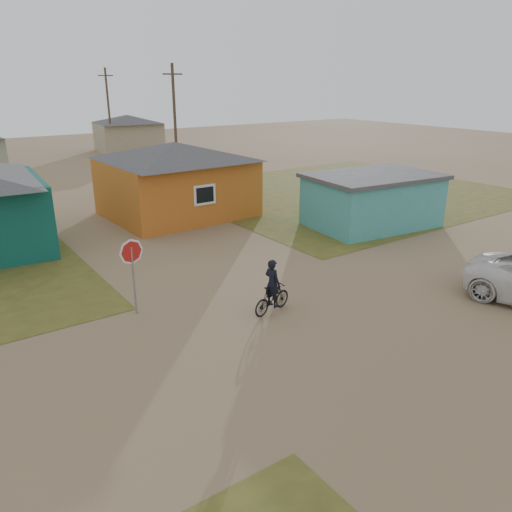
{
  "coord_description": "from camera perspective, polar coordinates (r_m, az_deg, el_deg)",
  "views": [
    {
      "loc": [
        -9.18,
        -10.1,
        6.98
      ],
      "look_at": [
        -0.01,
        3.0,
        1.3
      ],
      "focal_mm": 35.0,
      "sensor_mm": 36.0,
      "label": 1
    }
  ],
  "objects": [
    {
      "name": "stop_sign",
      "position": [
        15.61,
        -13.99,
        -0.38
      ],
      "size": [
        0.79,
        0.22,
        2.46
      ],
      "color": "gray",
      "rests_on": "ground"
    },
    {
      "name": "cyclist",
      "position": [
        15.67,
        1.86,
        -4.29
      ],
      "size": [
        1.63,
        0.75,
        1.77
      ],
      "color": "black",
      "rests_on": "ground"
    },
    {
      "name": "utility_pole_far",
      "position": [
        50.99,
        -16.46,
        15.61
      ],
      "size": [
        1.4,
        0.2,
        8.0
      ],
      "color": "#4A3A2C",
      "rests_on": "ground"
    },
    {
      "name": "house_beige_east",
      "position": [
        53.89,
        -14.38,
        13.52
      ],
      "size": [
        6.95,
        6.05,
        3.6
      ],
      "color": "gray",
      "rests_on": "ground"
    },
    {
      "name": "utility_pole_near",
      "position": [
        35.83,
        -9.23,
        14.77
      ],
      "size": [
        1.4,
        0.2,
        8.0
      ],
      "color": "#4A3A2C",
      "rests_on": "ground"
    },
    {
      "name": "grass_ne",
      "position": [
        33.46,
        9.97,
        7.24
      ],
      "size": [
        20.0,
        18.0,
        0.0
      ],
      "primitive_type": "cube",
      "color": "brown",
      "rests_on": "ground"
    },
    {
      "name": "shed_turquoise",
      "position": [
        25.62,
        13.13,
        6.27
      ],
      "size": [
        6.71,
        4.93,
        2.6
      ],
      "color": "teal",
      "rests_on": "ground"
    },
    {
      "name": "house_yellow",
      "position": [
        27.23,
        -9.08,
        8.79
      ],
      "size": [
        7.72,
        6.76,
        3.9
      ],
      "color": "#BD611D",
      "rests_on": "ground"
    },
    {
      "name": "ground",
      "position": [
        15.33,
        6.54,
        -7.67
      ],
      "size": [
        120.0,
        120.0,
        0.0
      ],
      "primitive_type": "plane",
      "color": "#856B4C"
    }
  ]
}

